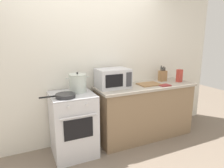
# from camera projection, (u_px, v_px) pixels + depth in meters

# --- Properties ---
(back_wall) EXTENTS (4.40, 0.10, 2.50)m
(back_wall) POSITION_uv_depth(u_px,v_px,m) (104.00, 65.00, 3.31)
(back_wall) COLOR silver
(back_wall) RESTS_ON ground_plane
(lower_cabinet_right) EXTENTS (1.64, 0.56, 0.88)m
(lower_cabinet_right) POSITION_uv_depth(u_px,v_px,m) (145.00, 112.00, 3.44)
(lower_cabinet_right) COLOR #8C7051
(lower_cabinet_right) RESTS_ON ground_plane
(countertop_right) EXTENTS (1.70, 0.60, 0.04)m
(countertop_right) POSITION_uv_depth(u_px,v_px,m) (146.00, 86.00, 3.33)
(countertop_right) COLOR #ADA393
(countertop_right) RESTS_ON lower_cabinet_right
(stove) EXTENTS (0.60, 0.64, 0.92)m
(stove) POSITION_uv_depth(u_px,v_px,m) (73.00, 124.00, 2.90)
(stove) COLOR silver
(stove) RESTS_ON ground_plane
(stock_pot) EXTENTS (0.33, 0.25, 0.29)m
(stock_pot) POSITION_uv_depth(u_px,v_px,m) (78.00, 83.00, 2.86)
(stock_pot) COLOR silver
(stock_pot) RESTS_ON stove
(frying_pan) EXTENTS (0.46, 0.26, 0.05)m
(frying_pan) POSITION_uv_depth(u_px,v_px,m) (65.00, 96.00, 2.62)
(frying_pan) COLOR #28282B
(frying_pan) RESTS_ON stove
(microwave) EXTENTS (0.50, 0.37, 0.30)m
(microwave) POSITION_uv_depth(u_px,v_px,m) (113.00, 78.00, 3.11)
(microwave) COLOR silver
(microwave) RESTS_ON countertop_right
(cutting_board) EXTENTS (0.36, 0.26, 0.02)m
(cutting_board) POSITION_uv_depth(u_px,v_px,m) (149.00, 84.00, 3.33)
(cutting_board) COLOR #997047
(cutting_board) RESTS_ON countertop_right
(knife_block) EXTENTS (0.13, 0.10, 0.28)m
(knife_block) POSITION_uv_depth(u_px,v_px,m) (163.00, 76.00, 3.59)
(knife_block) COLOR #997047
(knife_block) RESTS_ON countertop_right
(pasta_box) EXTENTS (0.08, 0.08, 0.22)m
(pasta_box) POSITION_uv_depth(u_px,v_px,m) (179.00, 76.00, 3.53)
(pasta_box) COLOR #B73D33
(pasta_box) RESTS_ON countertop_right
(oven_mitt) EXTENTS (0.18, 0.14, 0.02)m
(oven_mitt) POSITION_uv_depth(u_px,v_px,m) (165.00, 85.00, 3.27)
(oven_mitt) COLOR #993333
(oven_mitt) RESTS_ON countertop_right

